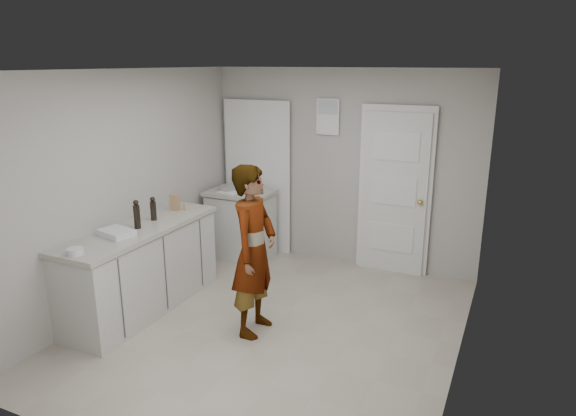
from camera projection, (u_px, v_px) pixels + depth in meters
The scene contains 12 objects.
ground at pixel (273, 327), 5.15m from camera, with size 4.00×4.00×0.00m, color #ABA08F.
room_shell at pixel (328, 185), 6.64m from camera, with size 4.00×4.00×4.00m.
main_counter at pixel (143, 271), 5.44m from camera, with size 0.64×1.96×0.93m.
side_counter at pixel (241, 227), 6.89m from camera, with size 0.84×0.61×0.93m.
person at pixel (254, 251), 4.88m from camera, with size 0.61×0.40×1.67m, color silver.
cake_mix_box at pixel (175, 202), 5.85m from camera, with size 0.11×0.05×0.19m, color #866243.
spice_jar at pixel (186, 207), 5.87m from camera, with size 0.05×0.05×0.08m, color tan.
oil_cruet_a at pixel (153, 209), 5.49m from camera, with size 0.06×0.06×0.26m.
oil_cruet_b at pixel (137, 215), 5.21m from camera, with size 0.07×0.07×0.30m.
baking_dish at pixel (116, 233), 5.03m from camera, with size 0.38×0.30×0.06m.
egg_bowl at pixel (75, 251), 4.54m from camera, with size 0.14×0.14×0.06m.
papers at pixel (234, 191), 6.74m from camera, with size 0.27×0.34×0.01m, color white.
Camera 1 is at (2.07, -4.13, 2.57)m, focal length 32.00 mm.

